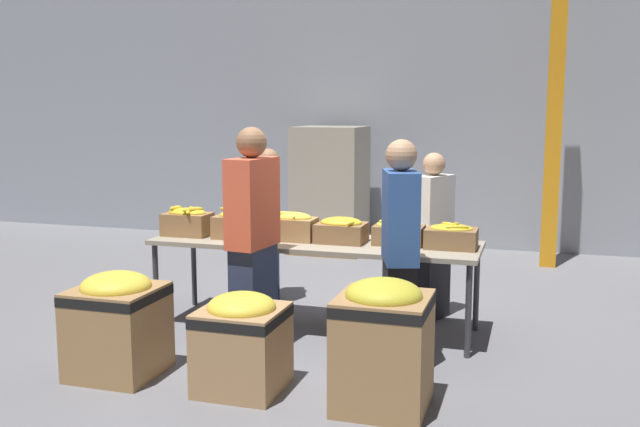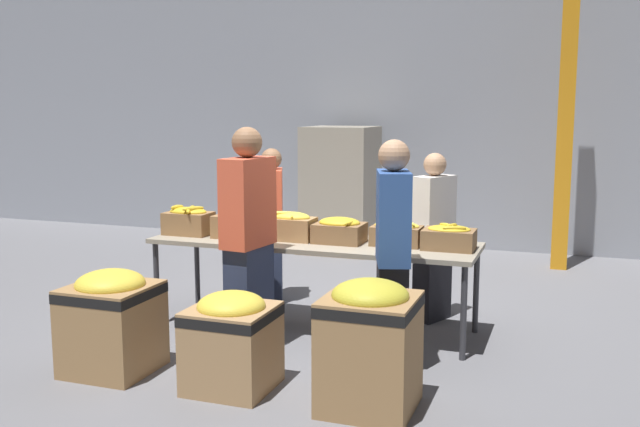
{
  "view_description": "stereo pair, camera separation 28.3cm",
  "coord_description": "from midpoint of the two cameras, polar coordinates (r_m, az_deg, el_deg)",
  "views": [
    {
      "loc": [
        1.84,
        -5.82,
        1.94
      ],
      "look_at": [
        -0.04,
        0.28,
        0.99
      ],
      "focal_mm": 40.0,
      "sensor_mm": 36.0,
      "label": 1
    },
    {
      "loc": [
        2.11,
        -5.73,
        1.94
      ],
      "look_at": [
        -0.04,
        0.28,
        0.99
      ],
      "focal_mm": 40.0,
      "sensor_mm": 36.0,
      "label": 2
    }
  ],
  "objects": [
    {
      "name": "ground_plane",
      "position": [
        6.41,
        -1.69,
        -9.15
      ],
      "size": [
        30.0,
        30.0,
        0.0
      ],
      "primitive_type": "plane",
      "color": "slate"
    },
    {
      "name": "banana_box_0",
      "position": [
        6.59,
        -11.79,
        -0.61
      ],
      "size": [
        0.42,
        0.32,
        0.28
      ],
      "color": "olive",
      "rests_on": "sorting_table"
    },
    {
      "name": "donation_bin_2",
      "position": [
        4.67,
        3.32,
        -10.08
      ],
      "size": [
        0.59,
        0.59,
        0.86
      ],
      "color": "#A37A4C",
      "rests_on": "ground_plane"
    },
    {
      "name": "volunteer_1",
      "position": [
        5.28,
        4.87,
        -3.45
      ],
      "size": [
        0.36,
        0.51,
        1.72
      ],
      "rotation": [
        0.0,
        0.0,
        1.88
      ],
      "color": "black",
      "rests_on": "ground_plane"
    },
    {
      "name": "support_pillar",
      "position": [
        9.02,
        17.44,
        8.48
      ],
      "size": [
        0.19,
        0.19,
        4.0
      ],
      "color": "orange",
      "rests_on": "ground_plane"
    },
    {
      "name": "pallet_stack_0",
      "position": [
        9.66,
        -0.02,
        1.9
      ],
      "size": [
        0.98,
        0.98,
        1.69
      ],
      "color": "olive",
      "rests_on": "ground_plane"
    },
    {
      "name": "banana_box_1",
      "position": [
        6.39,
        -7.72,
        -0.79
      ],
      "size": [
        0.43,
        0.34,
        0.27
      ],
      "color": "olive",
      "rests_on": "sorting_table"
    },
    {
      "name": "donation_bin_0",
      "position": [
        5.48,
        -17.35,
        -8.19
      ],
      "size": [
        0.6,
        0.6,
        0.77
      ],
      "color": "#A37A4C",
      "rests_on": "ground_plane"
    },
    {
      "name": "sorting_table",
      "position": [
        6.22,
        -1.72,
        -2.63
      ],
      "size": [
        2.85,
        0.85,
        0.79
      ],
      "color": "#9E937F",
      "rests_on": "ground_plane"
    },
    {
      "name": "volunteer_3",
      "position": [
        5.67,
        -6.82,
        -2.25
      ],
      "size": [
        0.3,
        0.51,
        1.79
      ],
      "rotation": [
        0.0,
        0.0,
        1.44
      ],
      "color": "#2D3856",
      "rests_on": "ground_plane"
    },
    {
      "name": "donation_bin_1",
      "position": [
        5.02,
        -7.89,
        -9.92
      ],
      "size": [
        0.56,
        0.56,
        0.69
      ],
      "color": "tan",
      "rests_on": "ground_plane"
    },
    {
      "name": "banana_box_2",
      "position": [
        6.23,
        -3.57,
        -1.0
      ],
      "size": [
        0.42,
        0.27,
        0.26
      ],
      "color": "#A37A4C",
      "rests_on": "sorting_table"
    },
    {
      "name": "volunteer_0",
      "position": [
        7.14,
        -5.23,
        -1.02
      ],
      "size": [
        0.34,
        0.46,
        1.54
      ],
      "rotation": [
        0.0,
        0.0,
        -1.2
      ],
      "color": "#2D3856",
      "rests_on": "ground_plane"
    },
    {
      "name": "banana_box_5",
      "position": [
        5.94,
        9.13,
        -1.79
      ],
      "size": [
        0.42,
        0.3,
        0.22
      ],
      "color": "olive",
      "rests_on": "sorting_table"
    },
    {
      "name": "wall_back",
      "position": [
        10.11,
        5.93,
        8.78
      ],
      "size": [
        16.0,
        0.08,
        4.0
      ],
      "color": "#9399A3",
      "rests_on": "ground_plane"
    },
    {
      "name": "banana_box_4",
      "position": [
        6.04,
        4.99,
        -1.51
      ],
      "size": [
        0.42,
        0.26,
        0.23
      ],
      "color": "olive",
      "rests_on": "sorting_table"
    },
    {
      "name": "banana_box_3",
      "position": [
        6.12,
        0.39,
        -1.3
      ],
      "size": [
        0.42,
        0.34,
        0.22
      ],
      "color": "olive",
      "rests_on": "sorting_table"
    },
    {
      "name": "volunteer_2",
      "position": [
        6.59,
        7.77,
        -1.88
      ],
      "size": [
        0.36,
        0.46,
        1.54
      ],
      "rotation": [
        0.0,
        0.0,
        -2.01
      ],
      "color": "black",
      "rests_on": "ground_plane"
    }
  ]
}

